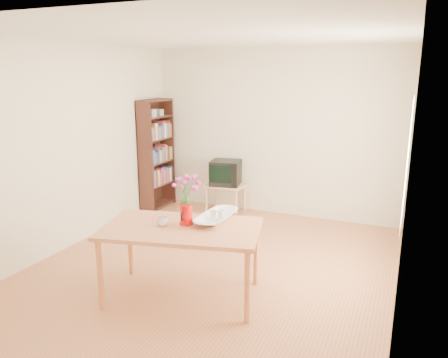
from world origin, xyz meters
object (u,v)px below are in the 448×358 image
at_px(table, 182,234).
at_px(bowl, 216,201).
at_px(television, 226,172).
at_px(pitcher, 186,215).
at_px(mug, 163,221).

distance_m(table, bowl, 0.48).
bearing_deg(television, pitcher, -84.95).
relative_size(mug, bowl, 0.26).
height_order(pitcher, television, pitcher).
distance_m(mug, bowl, 0.58).
distance_m(pitcher, television, 2.74).
xyz_separation_m(table, pitcher, (0.01, 0.08, 0.17)).
relative_size(table, bowl, 3.94).
xyz_separation_m(pitcher, bowl, (0.23, 0.23, 0.11)).
xyz_separation_m(bowl, television, (-0.93, 2.41, -0.29)).
xyz_separation_m(mug, bowl, (0.43, 0.36, 0.16)).
bearing_deg(pitcher, television, 99.31).
bearing_deg(mug, bowl, 166.63).
bearing_deg(television, mug, -89.53).
distance_m(table, pitcher, 0.19).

